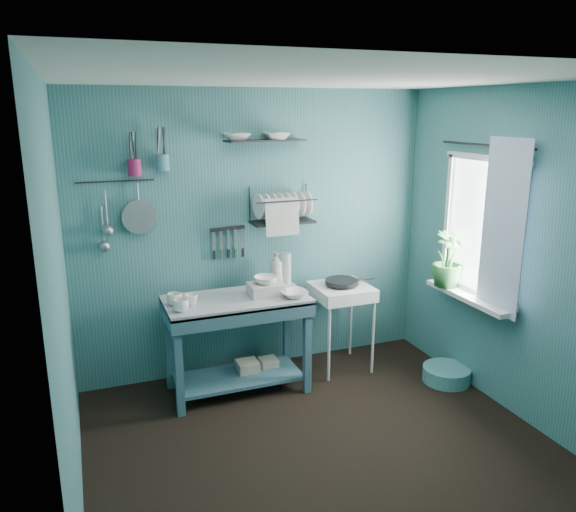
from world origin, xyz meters
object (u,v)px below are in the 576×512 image
object	(u,v)px
frying_pan	(342,282)
utensil_cup_magenta	(134,167)
mug_right	(175,299)
dish_rack	(283,205)
utensil_cup_teal	(163,162)
hotplate_stand	(341,327)
storage_tin_small	(268,369)
floor_basin	(446,374)
potted_plant	(448,259)
water_bottle	(286,268)
wash_tub	(266,289)
work_counter	(237,345)
colander	(139,217)
mug_left	(181,305)
storage_tin_large	(248,373)
mug_mid	(191,300)
soap_bottle	(276,269)

from	to	relation	value
frying_pan	utensil_cup_magenta	xyz separation A→B (m)	(-1.71, 0.26, 1.05)
mug_right	dish_rack	world-z (taller)	dish_rack
mug_right	frying_pan	world-z (taller)	mug_right
utensil_cup_teal	hotplate_stand	bearing A→B (deg)	-9.91
storage_tin_small	floor_basin	size ratio (longest dim) A/B	0.48
frying_pan	potted_plant	size ratio (longest dim) A/B	0.62
water_bottle	potted_plant	world-z (taller)	potted_plant
water_bottle	hotplate_stand	distance (m)	0.76
wash_tub	work_counter	bearing A→B (deg)	175.43
work_counter	mug_right	size ratio (longest dim) A/B	9.49
wash_tub	mug_right	bearing A→B (deg)	178.47
colander	floor_basin	world-z (taller)	colander
dish_rack	potted_plant	size ratio (longest dim) A/B	1.14
mug_right	utensil_cup_magenta	xyz separation A→B (m)	(-0.20, 0.35, 1.00)
utensil_cup_teal	utensil_cup_magenta	bearing A→B (deg)	180.00
mug_left	storage_tin_large	size ratio (longest dim) A/B	0.56
mug_left	utensil_cup_teal	world-z (taller)	utensil_cup_teal
water_bottle	floor_basin	xyz separation A→B (m)	(1.23, -0.73, -0.90)
mug_right	dish_rack	size ratio (longest dim) A/B	0.22
work_counter	mug_mid	distance (m)	0.60
soap_bottle	storage_tin_large	world-z (taller)	soap_bottle
mug_right	soap_bottle	world-z (taller)	soap_bottle
work_counter	floor_basin	distance (m)	1.86
mug_mid	soap_bottle	distance (m)	0.85
wash_tub	utensil_cup_magenta	world-z (taller)	utensil_cup_magenta
work_counter	frying_pan	distance (m)	1.09
storage_tin_small	hotplate_stand	bearing A→B (deg)	0.67
work_counter	colander	xyz separation A→B (m)	(-0.69, 0.38, 1.07)
work_counter	potted_plant	bearing A→B (deg)	-11.49
mug_left	soap_bottle	size ratio (longest dim) A/B	0.41
utensil_cup_magenta	colander	world-z (taller)	utensil_cup_magenta
dish_rack	storage_tin_small	xyz separation A→B (m)	(-0.22, -0.22, -1.42)
soap_bottle	frying_pan	size ratio (longest dim) A/B	1.00
mug_left	water_bottle	xyz separation A→B (m)	(1.00, 0.38, 0.09)
work_counter	floor_basin	size ratio (longest dim) A/B	2.82
floor_basin	mug_mid	bearing A→B (deg)	168.10
mug_right	storage_tin_small	bearing A→B (deg)	5.71
water_bottle	colander	distance (m)	1.32
hotplate_stand	storage_tin_large	distance (m)	0.95
hotplate_stand	utensil_cup_magenta	xyz separation A→B (m)	(-1.71, 0.26, 1.48)
dish_rack	water_bottle	bearing A→B (deg)	-81.42
wash_tub	dish_rack	size ratio (longest dim) A/B	0.51
colander	mug_left	bearing A→B (deg)	-68.95
wash_tub	hotplate_stand	distance (m)	0.90
colander	potted_plant	size ratio (longest dim) A/B	0.58
dish_rack	storage_tin_small	bearing A→B (deg)	-128.23
soap_bottle	water_bottle	xyz separation A→B (m)	(0.10, 0.02, -0.01)
mug_mid	potted_plant	bearing A→B (deg)	-7.82
utensil_cup_magenta	work_counter	bearing A→B (deg)	-26.33
storage_tin_small	water_bottle	bearing A→B (deg)	32.47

